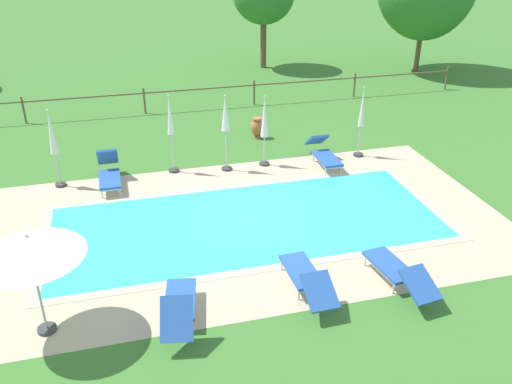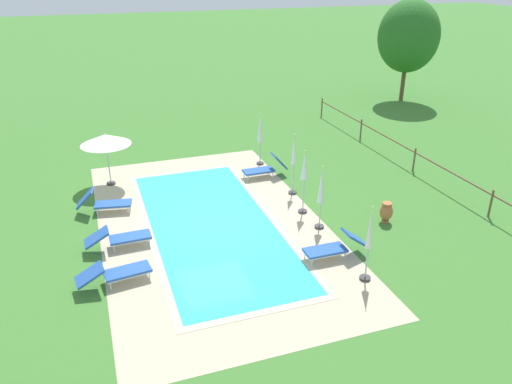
% 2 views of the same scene
% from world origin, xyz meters
% --- Properties ---
extents(ground_plane, '(160.00, 160.00, 0.00)m').
position_xyz_m(ground_plane, '(0.00, 0.00, 0.00)').
color(ground_plane, '#3D752D').
extents(pool_deck_paving, '(13.38, 7.50, 0.01)m').
position_xyz_m(pool_deck_paving, '(0.00, 0.00, 0.00)').
color(pool_deck_paving, '#BCAD8E').
rests_on(pool_deck_paving, ground).
extents(swimming_pool_water, '(9.92, 4.04, 0.01)m').
position_xyz_m(swimming_pool_water, '(0.00, 0.00, 0.01)').
color(swimming_pool_water, '#38C6D1').
rests_on(swimming_pool_water, ground).
extents(pool_coping_rim, '(10.40, 4.52, 0.01)m').
position_xyz_m(pool_coping_rim, '(0.00, 0.00, 0.01)').
color(pool_coping_rim, beige).
rests_on(pool_coping_rim, ground).
extents(sun_lounger_north_near_steps, '(0.62, 1.89, 0.97)m').
position_xyz_m(sun_lounger_north_near_steps, '(-3.41, 3.19, 0.39)').
color(sun_lounger_north_near_steps, '#2856A8').
rests_on(sun_lounger_north_near_steps, ground).
extents(sun_lounger_north_mid, '(0.86, 2.13, 0.71)m').
position_xyz_m(sun_lounger_north_mid, '(2.48, -3.40, 0.35)').
color(sun_lounger_north_mid, '#2856A8').
rests_on(sun_lounger_north_mid, ground).
extents(sun_lounger_north_far, '(0.93, 1.99, 0.94)m').
position_xyz_m(sun_lounger_north_far, '(-2.20, -3.40, 0.39)').
color(sun_lounger_north_far, '#2856A8').
rests_on(sun_lounger_north_far, ground).
extents(sun_lounger_north_end, '(0.66, 2.07, 0.74)m').
position_xyz_m(sun_lounger_north_end, '(0.51, -3.11, 0.36)').
color(sun_lounger_north_end, '#2856A8').
rests_on(sun_lounger_north_end, ground).
extents(sun_lounger_south_near_corner, '(0.61, 2.00, 0.84)m').
position_xyz_m(sun_lounger_south_near_corner, '(3.27, 3.03, 0.37)').
color(sun_lounger_south_near_corner, '#2856A8').
rests_on(sun_lounger_south_near_corner, ground).
extents(patio_umbrella_open_foreground, '(1.98, 1.98, 2.19)m').
position_xyz_m(patio_umbrella_open_foreground, '(-4.73, -3.04, 1.92)').
color(patio_umbrella_open_foreground, '#383838').
rests_on(patio_umbrella_open_foreground, ground).
extents(patio_umbrella_closed_row_west, '(0.32, 0.32, 2.42)m').
position_xyz_m(patio_umbrella_closed_row_west, '(0.16, 3.38, 1.63)').
color(patio_umbrella_closed_row_west, '#383838').
rests_on(patio_umbrella_closed_row_west, ground).
extents(patio_umbrella_closed_row_mid_west, '(0.32, 0.32, 2.36)m').
position_xyz_m(patio_umbrella_closed_row_mid_west, '(4.62, 3.35, 1.44)').
color(patio_umbrella_closed_row_mid_west, '#383838').
rests_on(patio_umbrella_closed_row_mid_west, ground).
extents(patio_umbrella_closed_row_centre, '(0.32, 0.32, 2.29)m').
position_xyz_m(patio_umbrella_closed_row_centre, '(1.40, 3.44, 1.44)').
color(patio_umbrella_closed_row_centre, '#383838').
rests_on(patio_umbrella_closed_row_centre, ground).
extents(patio_umbrella_closed_row_mid_east, '(0.32, 0.32, 2.47)m').
position_xyz_m(patio_umbrella_closed_row_mid_east, '(-1.47, 3.66, 1.55)').
color(patio_umbrella_closed_row_mid_east, '#383838').
rests_on(patio_umbrella_closed_row_mid_east, ground).
extents(patio_umbrella_closed_row_east, '(0.32, 0.32, 2.37)m').
position_xyz_m(patio_umbrella_closed_row_east, '(-4.84, 3.49, 1.51)').
color(patio_umbrella_closed_row_east, '#383838').
rests_on(patio_umbrella_closed_row_east, ground).
extents(terracotta_urn_near_fence, '(0.45, 0.45, 0.75)m').
position_xyz_m(terracotta_urn_near_fence, '(1.79, 5.82, 0.40)').
color(terracotta_urn_near_fence, '#B7663D').
rests_on(terracotta_urn_near_fence, ground).
extents(perimeter_fence, '(22.82, 0.08, 1.05)m').
position_xyz_m(perimeter_fence, '(0.37, 9.54, 0.72)').
color(perimeter_fence, brown).
rests_on(perimeter_fence, ground).
extents(tree_centre, '(3.80, 3.80, 6.30)m').
position_xyz_m(tree_centre, '(-12.51, 16.04, 4.06)').
color(tree_centre, brown).
rests_on(tree_centre, ground).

